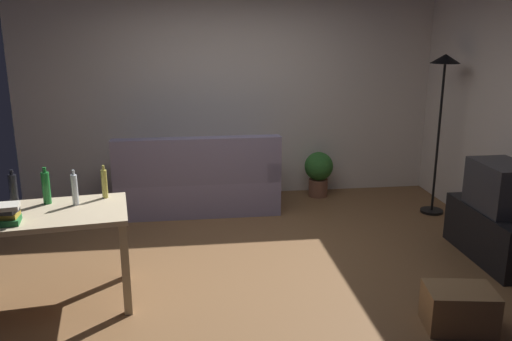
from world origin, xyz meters
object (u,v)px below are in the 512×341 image
object	(u,v)px
tv	(501,187)
potted_plant	(319,171)
couch	(198,184)
book_stack	(3,214)
desk	(46,226)
bottle_green	(46,187)
bottle_clear	(75,189)
torchiere_lamp	(443,91)
bottle_dark	(13,189)
storage_box	(459,308)
bottle_squat	(104,183)
tv_stand	(495,234)

from	to	relation	value
tv	potted_plant	bearing A→B (deg)	29.64
couch	book_stack	xyz separation A→B (m)	(-1.41, -2.30, 0.52)
desk	bottle_green	distance (m)	0.32
bottle_clear	torchiere_lamp	bearing A→B (deg)	21.91
tv	bottle_clear	bearing A→B (deg)	93.12
bottle_dark	storage_box	bearing A→B (deg)	-16.20
book_stack	tv	bearing A→B (deg)	7.68
bottle_dark	bottle_clear	world-z (taller)	same
desk	bottle_squat	world-z (taller)	bottle_squat
storage_box	book_stack	bearing A→B (deg)	170.74
couch	tv_stand	size ratio (longest dim) A/B	1.69
bottle_green	bottle_clear	distance (m)	0.24
tv	potted_plant	xyz separation A→B (m)	(-1.17, 2.06, -0.37)
bottle_dark	desk	bearing A→B (deg)	-37.58
couch	bottle_clear	world-z (taller)	bottle_clear
couch	bottle_dark	bearing A→B (deg)	52.25
book_stack	bottle_green	bearing A→B (deg)	64.70
torchiere_lamp	bottle_green	xyz separation A→B (m)	(-3.91, -1.41, -0.52)
bottle_green	torchiere_lamp	bearing A→B (deg)	19.91
tv_stand	book_stack	distance (m)	4.18
desk	book_stack	bearing A→B (deg)	-143.11
couch	bottle_dark	size ratio (longest dim) A/B	6.59
potted_plant	bottle_clear	world-z (taller)	bottle_clear
tv	desk	size ratio (longest dim) A/B	0.47
bottle_squat	book_stack	world-z (taller)	bottle_squat
torchiere_lamp	potted_plant	bearing A→B (deg)	146.29
tv_stand	couch	bearing A→B (deg)	57.09
bottle_green	bottle_clear	bearing A→B (deg)	-15.90
tv_stand	bottle_clear	xyz separation A→B (m)	(-3.68, -0.20, 0.65)
tv_stand	torchiere_lamp	distance (m)	1.74
tv	bottle_dark	world-z (taller)	bottle_dark
desk	storage_box	bearing A→B (deg)	-21.25
storage_box	bottle_dark	xyz separation A→B (m)	(-3.25, 0.94, 0.74)
desk	bottle_clear	bearing A→B (deg)	26.76
tv_stand	bottle_green	xyz separation A→B (m)	(-3.91, -0.14, 0.65)
torchiere_lamp	desk	bearing A→B (deg)	-157.38
tv_stand	tv	bearing A→B (deg)	-90.00
tv	torchiere_lamp	distance (m)	1.46
tv_stand	desk	distance (m)	3.92
bottle_green	book_stack	xyz separation A→B (m)	(-0.20, -0.42, -0.06)
tv	storage_box	world-z (taller)	tv
storage_box	bottle_green	distance (m)	3.23
torchiere_lamp	bottle_dark	size ratio (longest dim) A/B	6.41
desk	bottle_squat	distance (m)	0.55
storage_box	bottle_green	bearing A→B (deg)	162.61
tv_stand	bottle_dark	xyz separation A→B (m)	(-4.15, -0.13, 0.65)
potted_plant	bottle_clear	size ratio (longest dim) A/B	2.02
bottle_green	tv_stand	bearing A→B (deg)	1.99
storage_box	bottle_clear	world-z (taller)	bottle_clear
torchiere_lamp	storage_box	bearing A→B (deg)	-111.01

